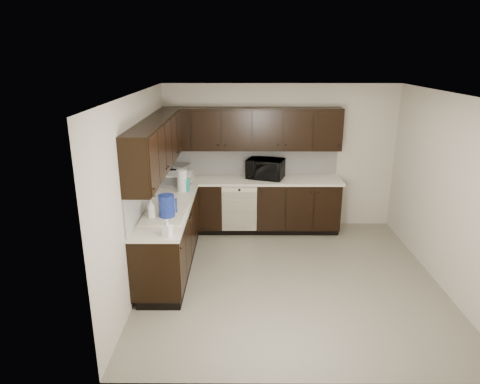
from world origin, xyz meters
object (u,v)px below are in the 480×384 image
toaster_oven (178,171)px  blue_pitcher (167,206)px  sink (165,219)px  storage_bin (177,179)px  microwave (265,169)px

toaster_oven → blue_pitcher: size_ratio=1.30×
sink → storage_bin: (-0.03, 1.36, 0.15)m
blue_pitcher → sink: bearing=124.3°
sink → microwave: size_ratio=1.36×
microwave → storage_bin: 1.51m
sink → toaster_oven: bearing=92.3°
toaster_oven → blue_pitcher: blue_pitcher is taller
microwave → blue_pitcher: size_ratio=1.96×
microwave → toaster_oven: (-1.49, -0.03, -0.04)m
sink → storage_bin: size_ratio=1.77×
sink → blue_pitcher: (0.05, -0.10, 0.21)m
sink → blue_pitcher: bearing=-61.8°
toaster_oven → storage_bin: 0.37m
storage_bin → sink: bearing=-88.6°
sink → storage_bin: 1.37m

